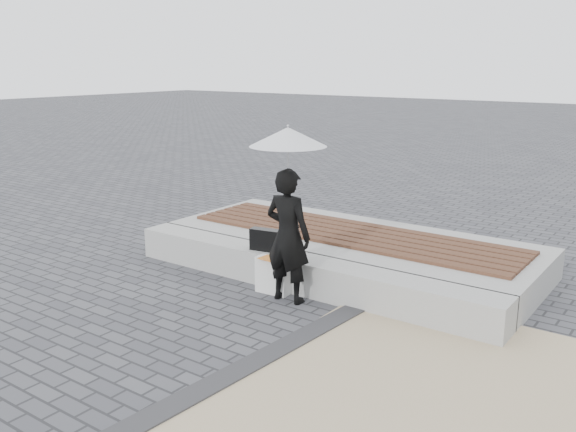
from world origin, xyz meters
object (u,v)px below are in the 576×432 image
object	(u,v)px
handbag	(266,240)
canvas_tote	(273,275)
seating_ledge	(301,273)
parasol	(288,137)
woman	(288,236)

from	to	relation	value
handbag	canvas_tote	world-z (taller)	handbag
seating_ledge	parasol	distance (m)	1.73
seating_ledge	handbag	bearing A→B (deg)	-175.96
seating_ledge	canvas_tote	bearing A→B (deg)	-120.76
woman	handbag	world-z (taller)	woman
parasol	handbag	bearing A→B (deg)	148.90
seating_ledge	woman	xyz separation A→B (m)	(0.10, -0.40, 0.57)
handbag	canvas_tote	size ratio (longest dim) A/B	0.89
woman	handbag	size ratio (longest dim) A/B	4.01
parasol	handbag	xyz separation A→B (m)	(-0.60, 0.36, -1.34)
woman	canvas_tote	xyz separation A→B (m)	(-0.28, 0.09, -0.55)
parasol	canvas_tote	world-z (taller)	parasol
seating_ledge	handbag	world-z (taller)	handbag
seating_ledge	canvas_tote	xyz separation A→B (m)	(-0.18, -0.31, 0.02)
woman	handbag	xyz separation A→B (m)	(-0.60, 0.36, -0.23)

